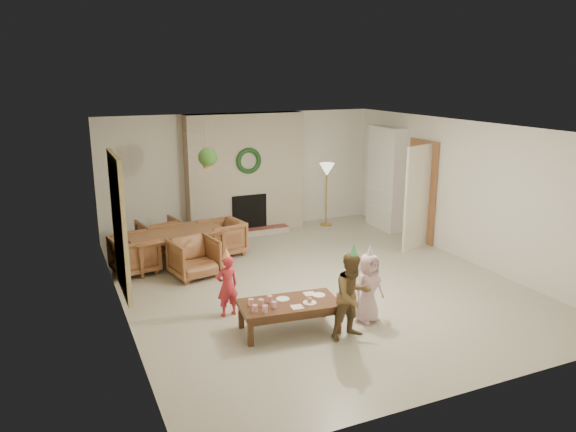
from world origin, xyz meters
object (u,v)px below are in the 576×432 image
coffee_table_top (289,304)px  child_red (227,286)px  dining_chair_far (160,236)px  child_plaid (353,296)px  child_pink (368,288)px  dining_table (176,248)px  dining_chair_left (135,254)px  dining_chair_near (194,258)px  dining_chair_right (222,238)px

coffee_table_top → child_red: child_red is taller
dining_chair_far → coffee_table_top: dining_chair_far is taller
child_red → child_plaid: (1.26, -1.27, 0.13)m
child_pink → dining_table: bearing=108.6°
dining_chair_far → dining_chair_left: (-0.59, -0.87, 0.00)m
dining_chair_near → child_red: 1.68m
dining_chair_left → dining_chair_near: bearing=-135.0°
coffee_table_top → child_pink: child_pink is taller
dining_chair_left → child_plaid: 4.15m
dining_chair_far → dining_chair_right: (1.05, -0.55, 0.00)m
child_red → child_plaid: size_ratio=0.78×
dining_chair_near → dining_chair_right: bearing=38.7°
dining_chair_left → coffee_table_top: dining_chair_left is taller
dining_chair_right → child_pink: child_pink is taller
dining_chair_left → child_red: (0.92, -2.27, 0.11)m
child_red → dining_chair_right: bearing=-113.8°
child_red → child_plaid: bearing=126.6°
coffee_table_top → child_red: bearing=134.0°
coffee_table_top → child_plaid: 0.85m
dining_chair_near → child_red: (0.04, -1.68, 0.11)m
coffee_table_top → child_pink: (1.10, -0.17, 0.11)m
dining_table → child_red: bearing=-96.6°
child_red → child_plaid: 1.79m
dining_chair_left → dining_chair_far: bearing=-45.0°
child_plaid → dining_table: bearing=105.0°
dining_chair_far → child_red: child_red is taller
child_plaid → child_pink: (0.44, 0.33, -0.08)m
dining_chair_near → child_pink: size_ratio=0.75×
dining_table → dining_chair_near: dining_chair_near is taller
dining_chair_right → child_plaid: (0.53, -3.85, 0.24)m
child_red → child_pink: 1.94m
coffee_table_top → child_red: (-0.60, 0.77, 0.07)m
child_red → coffee_table_top: bearing=119.7°
child_pink → child_plaid: bearing=-154.3°
child_plaid → dining_chair_far: bearing=103.4°
dining_table → child_plaid: size_ratio=1.49×
dining_chair_right → child_plaid: size_ratio=0.64×
child_plaid → child_pink: child_plaid is taller
dining_chair_near → dining_chair_left: (-0.87, 0.59, 0.00)m
dining_chair_left → dining_chair_right: 1.67m
dining_chair_left → dining_chair_right: bearing=-90.0°
dining_chair_left → coffee_table_top: (1.51, -3.03, 0.04)m
dining_table → child_pink: size_ratio=1.75×
dining_table → dining_chair_right: bearing=0.0°
dining_chair_far → child_red: 3.16m
dining_chair_far → child_plaid: (1.58, -4.40, 0.24)m
dining_table → dining_chair_left: bearing=180.0°
dining_chair_right → coffee_table_top: 3.36m
dining_chair_near → coffee_table_top: 2.53m
child_red → dining_table: bearing=-93.7°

